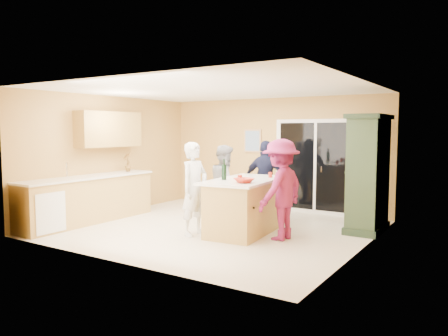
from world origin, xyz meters
The scene contains 22 objects.
floor centered at (0.00, 0.00, 0.00)m, with size 5.50×5.50×0.00m, color silver.
ceiling centered at (0.00, 0.00, 2.60)m, with size 5.50×5.00×0.10m, color white.
wall_back centered at (0.00, 2.50, 1.30)m, with size 5.50×0.10×2.60m, color #DBB55A.
wall_front centered at (0.00, -2.50, 1.30)m, with size 5.50×0.10×2.60m, color #DBB55A.
wall_left centered at (-2.75, 0.00, 1.30)m, with size 0.10×5.00×2.60m, color #DBB55A.
wall_right centered at (2.75, 0.00, 1.30)m, with size 0.10×5.00×2.60m, color #DBB55A.
left_cabinet_run centered at (-2.45, -1.05, 0.46)m, with size 0.65×3.05×1.24m.
upper_cabinets centered at (-2.58, -0.20, 1.88)m, with size 0.35×1.60×0.75m, color tan.
sliding_door centered at (1.05, 2.46, 1.05)m, with size 1.90×0.07×2.10m.
framed_picture centered at (-0.55, 2.48, 1.60)m, with size 0.46×0.04×0.56m.
kitchen_island centered at (0.65, 0.00, 0.46)m, with size 1.17×1.95×0.98m.
green_hutch centered at (2.49, 1.34, 1.04)m, with size 0.61×1.17×2.14m.
woman_white centered at (-0.02, -0.60, 0.82)m, with size 0.60×0.39×1.65m, color silver.
woman_grey centered at (-0.09, 0.54, 0.78)m, with size 0.76×0.59×1.57m, color gray.
woman_navy centered at (0.45, 1.23, 0.82)m, with size 0.97×0.40×1.65m, color #191E37.
woman_magenta centered at (1.40, -0.07, 0.86)m, with size 1.10×0.64×1.71m, color #8D1E5D.
serving_bowl centered at (0.91, -0.47, 1.02)m, with size 0.32×0.32×0.08m, color #A92312.
tulip_vase centered at (-2.45, 0.20, 1.16)m, with size 0.23×0.16×0.44m, color red.
tumbler_near centered at (0.92, 0.49, 1.03)m, with size 0.07×0.07×0.10m, color #A92312.
tumbler_far centered at (0.76, -0.36, 1.04)m, with size 0.08×0.08×0.11m, color #A92312.
wine_bottle centered at (0.40, -0.29, 1.12)m, with size 0.09×0.09×0.37m.
white_plate centered at (0.65, -0.01, 0.99)m, with size 0.20×0.20×0.01m, color white.
Camera 1 is at (4.53, -6.76, 1.86)m, focal length 35.00 mm.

